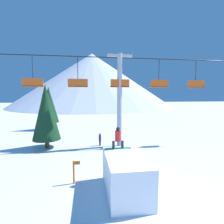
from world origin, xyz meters
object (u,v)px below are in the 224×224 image
at_px(snowboarder, 118,138).
at_px(distant_skier, 100,139).
at_px(snow_ramp, 126,175).
at_px(pine_tree_near, 46,112).
at_px(trail_marker, 74,171).

height_order(snowboarder, distant_skier, snowboarder).
distance_m(snow_ramp, snowboarder, 2.09).
distance_m(snow_ramp, distant_skier, 8.66).
distance_m(snow_ramp, pine_tree_near, 10.68).
bearing_deg(pine_tree_near, distant_skier, -0.47).
distance_m(snowboarder, pine_tree_near, 9.26).
distance_m(trail_marker, distant_skier, 7.56).
bearing_deg(distant_skier, pine_tree_near, 179.53).
bearing_deg(distant_skier, snowboarder, -86.12).
relative_size(snowboarder, pine_tree_near, 0.25).
relative_size(snow_ramp, distant_skier, 2.93).
distance_m(snowboarder, trail_marker, 3.14).
bearing_deg(trail_marker, distant_skier, 74.34).
xyz_separation_m(snowboarder, trail_marker, (-2.54, 0.02, -1.85)).
bearing_deg(trail_marker, pine_tree_near, 112.51).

